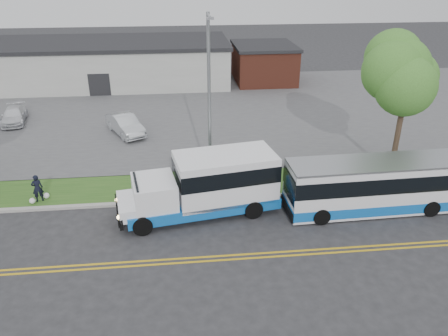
{
  "coord_description": "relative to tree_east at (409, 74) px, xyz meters",
  "views": [
    {
      "loc": [
        1.39,
        -19.54,
        11.94
      ],
      "look_at": [
        3.68,
        1.81,
        1.6
      ],
      "focal_mm": 35.0,
      "sensor_mm": 36.0,
      "label": 1
    }
  ],
  "objects": [
    {
      "name": "grocery_bag_right",
      "position": [
        -20.03,
        -0.85,
        -5.94
      ],
      "size": [
        0.32,
        0.32,
        0.32
      ],
      "primitive_type": "sphere",
      "color": "white",
      "rests_on": "verge"
    },
    {
      "name": "pedestrian",
      "position": [
        -20.33,
        -1.1,
        -5.33
      ],
      "size": [
        0.65,
        0.51,
        1.55
      ],
      "primitive_type": "imported",
      "rotation": [
        0.0,
        0.0,
        3.42
      ],
      "color": "black",
      "rests_on": "verge"
    },
    {
      "name": "commercial_building",
      "position": [
        -20.0,
        24.0,
        -4.02
      ],
      "size": [
        25.4,
        10.4,
        4.35
      ],
      "color": "#9E9E99",
      "rests_on": "ground"
    },
    {
      "name": "brick_wing",
      "position": [
        -3.5,
        23.0,
        -4.24
      ],
      "size": [
        6.3,
        7.3,
        3.9
      ],
      "color": "brown",
      "rests_on": "ground"
    },
    {
      "name": "shuttle_bus",
      "position": [
        -11.22,
        -2.97,
        -4.54
      ],
      "size": [
        8.44,
        3.9,
        3.12
      ],
      "rotation": [
        0.0,
        0.0,
        0.17
      ],
      "color": "#105AB0",
      "rests_on": "ground"
    },
    {
      "name": "parking_lot",
      "position": [
        -14.0,
        14.0,
        -6.15
      ],
      "size": [
        80.0,
        25.0,
        0.1
      ],
      "primitive_type": "cube",
      "color": "#4C4C4F",
      "rests_on": "ground"
    },
    {
      "name": "verge",
      "position": [
        -14.0,
        -0.1,
        -6.15
      ],
      "size": [
        80.0,
        3.3,
        0.1
      ],
      "primitive_type": "cube",
      "color": "#27501A",
      "rests_on": "ground"
    },
    {
      "name": "streetlight_near",
      "position": [
        -11.0,
        -0.27,
        -0.97
      ],
      "size": [
        0.35,
        1.53,
        9.5
      ],
      "color": "gray",
      "rests_on": "verge"
    },
    {
      "name": "parked_car_b",
      "position": [
        -25.69,
        12.06,
        -5.52
      ],
      "size": [
        2.32,
        4.27,
        1.18
      ],
      "primitive_type": "imported",
      "rotation": [
        0.0,
        0.0,
        0.17
      ],
      "color": "white",
      "rests_on": "parking_lot"
    },
    {
      "name": "parked_car_a",
      "position": [
        -16.63,
        8.55,
        -5.38
      ],
      "size": [
        3.38,
        4.63,
        1.45
      ],
      "primitive_type": "imported",
      "rotation": [
        0.0,
        0.0,
        0.47
      ],
      "color": "#B7BBBF",
      "rests_on": "parking_lot"
    },
    {
      "name": "transit_bus",
      "position": [
        -2.41,
        -3.64,
        -4.81
      ],
      "size": [
        9.99,
        2.63,
        2.75
      ],
      "rotation": [
        0.0,
        0.0,
        0.03
      ],
      "color": "silver",
      "rests_on": "ground"
    },
    {
      "name": "lane_line_north",
      "position": [
        -14.0,
        -6.85,
        -6.2
      ],
      "size": [
        70.0,
        0.12,
        0.01
      ],
      "primitive_type": "cube",
      "color": "gold",
      "rests_on": "ground"
    },
    {
      "name": "lane_line_south",
      "position": [
        -14.0,
        -7.15,
        -6.2
      ],
      "size": [
        70.0,
        0.12,
        0.01
      ],
      "primitive_type": "cube",
      "color": "gold",
      "rests_on": "ground"
    },
    {
      "name": "ground",
      "position": [
        -14.0,
        -3.0,
        -6.2
      ],
      "size": [
        140.0,
        140.0,
        0.0
      ],
      "primitive_type": "plane",
      "color": "#28282B",
      "rests_on": "ground"
    },
    {
      "name": "tree_east",
      "position": [
        0.0,
        0.0,
        0.0
      ],
      "size": [
        5.2,
        5.2,
        8.33
      ],
      "color": "#39251F",
      "rests_on": "verge"
    },
    {
      "name": "grocery_bag_left",
      "position": [
        -20.63,
        -1.35,
        -5.94
      ],
      "size": [
        0.32,
        0.32,
        0.32
      ],
      "primitive_type": "sphere",
      "color": "white",
      "rests_on": "verge"
    },
    {
      "name": "curb",
      "position": [
        -14.0,
        -1.9,
        -6.13
      ],
      "size": [
        80.0,
        0.3,
        0.15
      ],
      "primitive_type": "cube",
      "color": "#9E9B93",
      "rests_on": "ground"
    }
  ]
}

